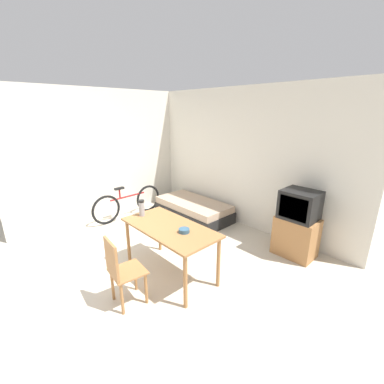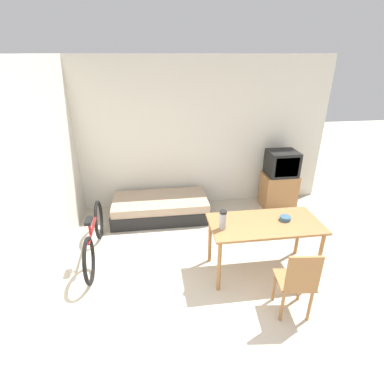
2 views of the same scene
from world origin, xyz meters
name	(u,v)px [view 1 (image 1 of 2)]	position (x,y,z in m)	size (l,w,h in m)	color
ground_plane	(79,285)	(0.00, 0.00, 0.00)	(20.00, 20.00, 0.00)	beige
wall_back	(234,157)	(0.00, 3.28, 1.35)	(5.09, 0.06, 2.70)	silver
wall_left	(111,154)	(-2.08, 1.63, 1.35)	(0.06, 4.25, 2.70)	silver
daybed	(193,209)	(-0.64, 2.74, 0.18)	(1.70, 0.86, 0.37)	black
tv	(297,225)	(1.62, 2.87, 0.54)	(0.62, 0.47, 1.10)	#9E6B3D
dining_table	(170,232)	(0.64, 1.08, 0.66)	(1.42, 0.70, 0.75)	#9E6B3D
wooden_chair	(121,269)	(0.73, 0.28, 0.49)	(0.42, 0.42, 0.88)	#9E6B3D
bicycle	(128,203)	(-1.62, 1.71, 0.32)	(0.09, 1.66, 0.72)	black
thermos_flask	(142,207)	(0.07, 1.01, 0.89)	(0.09, 0.09, 0.25)	#99999E
mate_bowl	(184,231)	(0.92, 1.11, 0.78)	(0.14, 0.14, 0.05)	#335670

